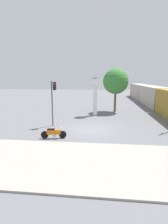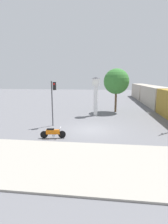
{
  "view_description": "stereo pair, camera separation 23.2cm",
  "coord_description": "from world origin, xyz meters",
  "px_view_note": "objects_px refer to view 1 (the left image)",
  "views": [
    {
      "loc": [
        1.03,
        -16.03,
        4.84
      ],
      "look_at": [
        -0.94,
        2.15,
        1.3
      ],
      "focal_mm": 28.0,
      "sensor_mm": 36.0,
      "label": 1
    },
    {
      "loc": [
        1.26,
        -16.0,
        4.84
      ],
      "look_at": [
        -0.94,
        2.15,
        1.3
      ],
      "focal_mm": 28.0,
      "sensor_mm": 36.0,
      "label": 2
    }
  ],
  "objects_px": {
    "freight_train": "(153,96)",
    "traffic_light": "(53,96)",
    "street_tree": "(116,81)",
    "clock_tower": "(95,90)",
    "motorcycle": "(54,133)"
  },
  "relations": [
    {
      "from": "freight_train",
      "to": "traffic_light",
      "type": "distance_m",
      "value": 20.91
    },
    {
      "from": "street_tree",
      "to": "clock_tower",
      "type": "bearing_deg",
      "value": -134.1
    },
    {
      "from": "clock_tower",
      "to": "traffic_light",
      "type": "xyz_separation_m",
      "value": [
        -3.95,
        -5.69,
        -0.16
      ]
    },
    {
      "from": "freight_train",
      "to": "traffic_light",
      "type": "relative_size",
      "value": 7.85
    },
    {
      "from": "freight_train",
      "to": "street_tree",
      "type": "relative_size",
      "value": 5.79
    },
    {
      "from": "clock_tower",
      "to": "traffic_light",
      "type": "height_order",
      "value": "clock_tower"
    },
    {
      "from": "freight_train",
      "to": "traffic_light",
      "type": "height_order",
      "value": "traffic_light"
    },
    {
      "from": "traffic_light",
      "to": "street_tree",
      "type": "bearing_deg",
      "value": 51.82
    },
    {
      "from": "clock_tower",
      "to": "freight_train",
      "type": "distance_m",
      "value": 14.1
    },
    {
      "from": "motorcycle",
      "to": "freight_train",
      "type": "bearing_deg",
      "value": 47.24
    },
    {
      "from": "freight_train",
      "to": "motorcycle",
      "type": "bearing_deg",
      "value": -123.96
    },
    {
      "from": "clock_tower",
      "to": "street_tree",
      "type": "bearing_deg",
      "value": 45.9
    },
    {
      "from": "motorcycle",
      "to": "freight_train",
      "type": "xyz_separation_m",
      "value": [
        12.94,
        19.22,
        1.26
      ]
    },
    {
      "from": "clock_tower",
      "to": "freight_train",
      "type": "relative_size",
      "value": 0.14
    },
    {
      "from": "clock_tower",
      "to": "street_tree",
      "type": "height_order",
      "value": "street_tree"
    }
  ]
}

